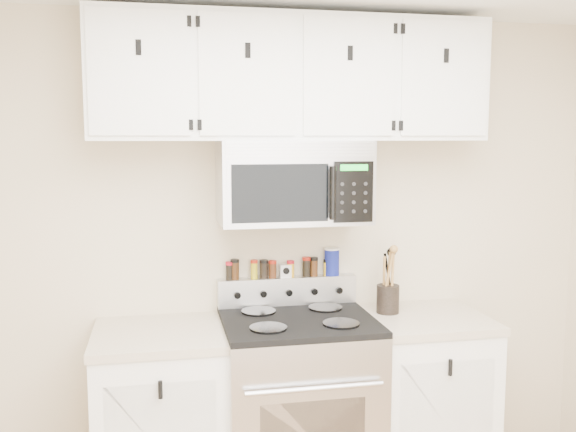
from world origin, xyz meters
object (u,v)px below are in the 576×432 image
object	(u,v)px
utensil_crock	(388,297)
range	(298,406)
microwave	(293,182)
salt_canister	(332,261)

from	to	relation	value
utensil_crock	range	bearing A→B (deg)	-168.22
range	microwave	bearing A→B (deg)	89.77
range	salt_canister	xyz separation A→B (m)	(0.25, 0.28, 0.69)
range	utensil_crock	world-z (taller)	utensil_crock
utensil_crock	salt_canister	distance (m)	0.36
microwave	range	bearing A→B (deg)	-90.23
microwave	utensil_crock	distance (m)	0.81
utensil_crock	salt_canister	world-z (taller)	utensil_crock
range	microwave	size ratio (longest dim) A/B	1.45
range	microwave	distance (m)	1.15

